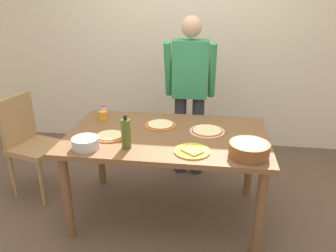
{
  "coord_description": "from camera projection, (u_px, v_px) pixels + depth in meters",
  "views": [
    {
      "loc": [
        0.34,
        -2.45,
        1.84
      ],
      "look_at": [
        0.0,
        0.05,
        0.81
      ],
      "focal_mm": 35.98,
      "sensor_mm": 36.0,
      "label": 1
    }
  ],
  "objects": [
    {
      "name": "olive_oil_bottle",
      "position": [
        126.0,
        134.0,
        2.42
      ],
      "size": [
        0.07,
        0.07,
        0.26
      ],
      "color": "#47561E",
      "rests_on": "dining_table"
    },
    {
      "name": "ground",
      "position": [
        167.0,
        212.0,
        2.99
      ],
      "size": [
        8.0,
        8.0,
        0.0
      ],
      "primitive_type": "plane",
      "color": "brown"
    },
    {
      "name": "wall_back",
      "position": [
        186.0,
        38.0,
        3.96
      ],
      "size": [
        5.6,
        0.1,
        2.6
      ],
      "primitive_type": "cube",
      "color": "beige",
      "rests_on": "ground"
    },
    {
      "name": "popcorn_bowl",
      "position": [
        249.0,
        148.0,
        2.32
      ],
      "size": [
        0.28,
        0.28,
        0.11
      ],
      "color": "brown",
      "rests_on": "dining_table"
    },
    {
      "name": "pizza_second_cooked",
      "position": [
        160.0,
        125.0,
        2.86
      ],
      "size": [
        0.26,
        0.26,
        0.02
      ],
      "color": "#C67A33",
      "rests_on": "dining_table"
    },
    {
      "name": "salt_shaker",
      "position": [
        104.0,
        110.0,
        3.07
      ],
      "size": [
        0.04,
        0.04,
        0.11
      ],
      "color": "white",
      "rests_on": "dining_table"
    },
    {
      "name": "mixing_bowl_steel",
      "position": [
        86.0,
        143.0,
        2.45
      ],
      "size": [
        0.2,
        0.2,
        0.08
      ],
      "color": "#B7B7BC",
      "rests_on": "dining_table"
    },
    {
      "name": "person_cook",
      "position": [
        190.0,
        88.0,
        3.31
      ],
      "size": [
        0.49,
        0.25,
        1.62
      ],
      "color": "#2D2D38",
      "rests_on": "ground"
    },
    {
      "name": "dining_table",
      "position": [
        167.0,
        144.0,
        2.73
      ],
      "size": [
        1.6,
        0.96,
        0.76
      ],
      "color": "brown",
      "rests_on": "ground"
    },
    {
      "name": "pizza_raw_on_board",
      "position": [
        207.0,
        131.0,
        2.73
      ],
      "size": [
        0.28,
        0.28,
        0.02
      ],
      "color": "beige",
      "rests_on": "dining_table"
    },
    {
      "name": "cup_orange",
      "position": [
        103.0,
        116.0,
        2.96
      ],
      "size": [
        0.07,
        0.07,
        0.08
      ],
      "primitive_type": "cylinder",
      "color": "orange",
      "rests_on": "dining_table"
    },
    {
      "name": "plate_with_slice",
      "position": [
        192.0,
        151.0,
        2.4
      ],
      "size": [
        0.26,
        0.26,
        0.02
      ],
      "color": "gold",
      "rests_on": "dining_table"
    },
    {
      "name": "pizza_cooked_on_tray",
      "position": [
        110.0,
        136.0,
        2.64
      ],
      "size": [
        0.24,
        0.24,
        0.02
      ],
      "color": "#C67A33",
      "rests_on": "dining_table"
    },
    {
      "name": "chair_wooden_left",
      "position": [
        29.0,
        140.0,
        3.12
      ],
      "size": [
        0.49,
        0.49,
        0.95
      ],
      "color": "#A37A4C",
      "rests_on": "ground"
    }
  ]
}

